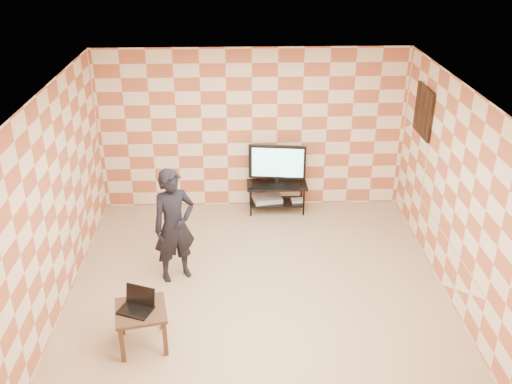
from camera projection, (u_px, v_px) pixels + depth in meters
floor at (258, 288)px, 7.65m from camera, size 5.00×5.00×0.00m
wall_back at (252, 130)px, 9.31m from camera, size 5.00×0.02×2.70m
wall_front at (269, 331)px, 4.81m from camera, size 5.00×0.02×2.70m
wall_left at (54, 202)px, 6.98m from camera, size 0.02×5.00×2.70m
wall_right at (457, 196)px, 7.14m from camera, size 0.02×5.00×2.70m
ceiling at (258, 93)px, 6.47m from camera, size 5.00×5.00×0.02m
wall_art at (424, 111)px, 8.27m from camera, size 0.04×0.72×0.72m
tv_stand at (277, 191)px, 9.51m from camera, size 1.00×0.45×0.50m
tv at (277, 163)px, 9.29m from camera, size 0.93×0.21×0.68m
dvd_player at (267, 199)px, 9.60m from camera, size 0.51×0.41×0.08m
game_console at (297, 200)px, 9.58m from camera, size 0.21×0.16×0.04m
side_table at (141, 316)px, 6.48m from camera, size 0.67×0.67×0.50m
laptop at (137, 305)px, 6.43m from camera, size 0.45×0.40×0.25m
person at (174, 226)px, 7.56m from camera, size 0.69×0.60×1.60m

